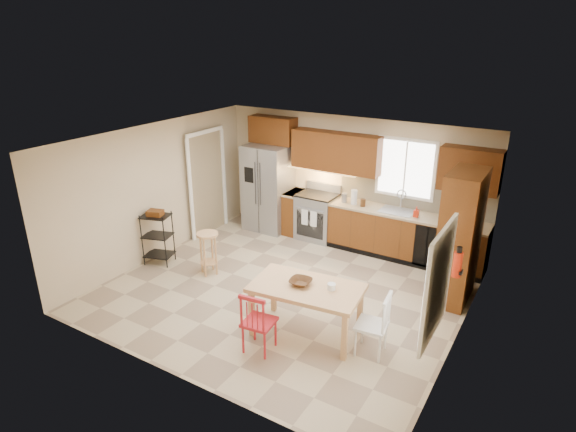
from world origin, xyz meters
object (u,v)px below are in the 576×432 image
at_px(utility_cart, 158,238).
at_px(bar_stool, 208,253).
at_px(chair_white, 372,324).
at_px(refrigerator, 268,188).
at_px(soap_bottle, 416,212).
at_px(table_jar, 331,288).
at_px(chair_red, 259,321).
at_px(table_bowl, 301,285).
at_px(range_stove, 317,217).
at_px(dining_table, 306,310).
at_px(pantry, 460,238).
at_px(fire_extinguisher, 457,265).

bearing_deg(utility_cart, bar_stool, -9.90).
bearing_deg(bar_stool, chair_white, -35.31).
height_order(refrigerator, soap_bottle, refrigerator).
bearing_deg(table_jar, bar_stool, 167.49).
bearing_deg(chair_red, table_bowl, 61.97).
height_order(soap_bottle, table_jar, soap_bottle).
height_order(refrigerator, utility_cart, refrigerator).
height_order(chair_white, bar_stool, chair_white).
xyz_separation_m(range_stove, chair_red, (1.09, -3.70, -0.02)).
bearing_deg(dining_table, soap_bottle, 72.20).
bearing_deg(refrigerator, range_stove, 2.99).
xyz_separation_m(pantry, bar_stool, (-3.87, -1.38, -0.66)).
distance_m(chair_red, bar_stool, 2.39).
bearing_deg(table_bowl, utility_cart, 170.69).
xyz_separation_m(dining_table, table_jar, (0.33, 0.09, 0.41)).
height_order(soap_bottle, dining_table, soap_bottle).
distance_m(chair_red, table_bowl, 0.76).
relative_size(pantry, utility_cart, 2.15).
distance_m(range_stove, utility_cart, 3.18).
height_order(range_stove, chair_white, range_stove).
distance_m(soap_bottle, table_bowl, 3.05).
distance_m(fire_extinguisher, bar_stool, 4.15).
relative_size(fire_extinguisher, table_bowl, 1.18).
bearing_deg(chair_red, range_stove, 99.88).
relative_size(refrigerator, pantry, 0.87).
distance_m(soap_bottle, dining_table, 3.08).
distance_m(soap_bottle, chair_white, 2.99).
relative_size(dining_table, table_jar, 12.09).
bearing_deg(fire_extinguisher, utility_cart, -174.74).
bearing_deg(chair_white, table_jar, 79.31).
bearing_deg(fire_extinguisher, soap_bottle, 120.53).
bearing_deg(dining_table, bar_stool, 157.05).
height_order(soap_bottle, table_bowl, soap_bottle).
height_order(chair_white, utility_cart, utility_cart).
height_order(range_stove, fire_extinguisher, fire_extinguisher).
xyz_separation_m(fire_extinguisher, bar_stool, (-4.07, -0.33, -0.71)).
bearing_deg(soap_bottle, utility_cart, -148.68).
relative_size(range_stove, table_bowl, 3.00).
distance_m(range_stove, table_bowl, 3.34).
height_order(refrigerator, pantry, pantry).
xyz_separation_m(pantry, chair_white, (-0.59, -2.01, -0.61)).
distance_m(refrigerator, chair_white, 4.63).
distance_m(refrigerator, soap_bottle, 3.18).
height_order(dining_table, bar_stool, bar_stool).
height_order(refrigerator, bar_stool, refrigerator).
height_order(pantry, utility_cart, pantry).
distance_m(table_bowl, bar_stool, 2.37).
xyz_separation_m(pantry, dining_table, (-1.54, -2.06, -0.68)).
relative_size(chair_white, utility_cart, 0.91).
relative_size(soap_bottle, table_bowl, 0.62).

